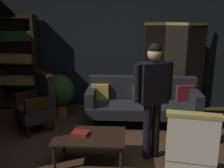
# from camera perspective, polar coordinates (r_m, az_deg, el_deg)

# --- Properties ---
(ground_plane) EXTENTS (10.00, 10.00, 0.00)m
(ground_plane) POSITION_cam_1_polar(r_m,az_deg,el_deg) (4.04, -0.65, -16.18)
(ground_plane) COLOR #3D2819
(back_wall) EXTENTS (7.20, 0.10, 2.80)m
(back_wall) POSITION_cam_1_polar(r_m,az_deg,el_deg) (5.94, 0.88, 8.39)
(back_wall) COLOR black
(back_wall) RESTS_ON ground_plane
(folding_screen) EXTENTS (1.31, 0.21, 1.90)m
(folding_screen) POSITION_cam_1_polar(r_m,az_deg,el_deg) (5.84, 13.21, 3.75)
(folding_screen) COLOR black
(folding_screen) RESTS_ON ground_plane
(bookshelf) EXTENTS (0.90, 0.32, 2.05)m
(bookshelf) POSITION_cam_1_polar(r_m,az_deg,el_deg) (6.21, -19.56, 4.77)
(bookshelf) COLOR black
(bookshelf) RESTS_ON ground_plane
(velvet_couch) EXTENTS (2.12, 0.78, 0.88)m
(velvet_couch) POSITION_cam_1_polar(r_m,az_deg,el_deg) (5.18, 6.50, -3.49)
(velvet_couch) COLOR black
(velvet_couch) RESTS_ON ground_plane
(coffee_table) EXTENTS (1.00, 0.64, 0.42)m
(coffee_table) POSITION_cam_1_polar(r_m,az_deg,el_deg) (3.86, -4.77, -11.53)
(coffee_table) COLOR black
(coffee_table) RESTS_ON ground_plane
(armchair_gilt_accent) EXTENTS (0.67, 0.67, 1.04)m
(armchair_gilt_accent) POSITION_cam_1_polar(r_m,az_deg,el_deg) (3.41, 16.36, -13.71)
(armchair_gilt_accent) COLOR tan
(armchair_gilt_accent) RESTS_ON ground_plane
(armchair_wing_left) EXTENTS (0.81, 0.81, 1.04)m
(armchair_wing_left) POSITION_cam_1_polar(r_m,az_deg,el_deg) (5.02, -15.63, -4.15)
(armchair_wing_left) COLOR black
(armchair_wing_left) RESTS_ON ground_plane
(standing_figure) EXTENTS (0.55, 0.35, 1.70)m
(standing_figure) POSITION_cam_1_polar(r_m,az_deg,el_deg) (3.78, 8.81, -1.58)
(standing_figure) COLOR black
(standing_figure) RESTS_ON ground_plane
(potted_plant) EXTENTS (0.59, 0.59, 0.88)m
(potted_plant) POSITION_cam_1_polar(r_m,az_deg,el_deg) (5.55, -11.13, -1.78)
(potted_plant) COLOR brown
(potted_plant) RESTS_ON ground_plane
(book_red_leather) EXTENTS (0.26, 0.21, 0.04)m
(book_red_leather) POSITION_cam_1_polar(r_m,az_deg,el_deg) (3.86, -6.78, -10.42)
(book_red_leather) COLOR maroon
(book_red_leather) RESTS_ON coffee_table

